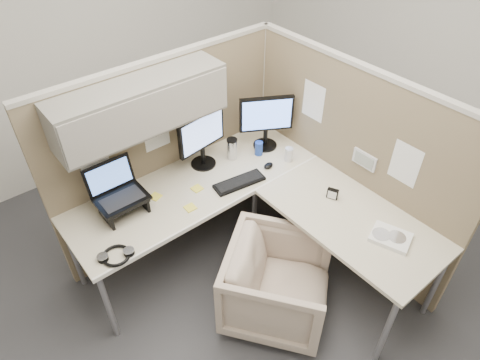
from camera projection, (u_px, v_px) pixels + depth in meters
ground at (250, 280)px, 3.47m from camera, size 4.50×4.50×0.00m
partition_back at (157, 133)px, 3.14m from camera, size 2.00×0.36×1.63m
partition_right at (345, 162)px, 3.34m from camera, size 0.07×2.03×1.63m
desk at (253, 204)px, 3.16m from camera, size 2.00×1.98×0.73m
office_chair at (278, 281)px, 3.03m from camera, size 0.95×0.94×0.72m
monitor_left at (202, 136)px, 3.28m from camera, size 0.44×0.20×0.47m
monitor_right at (266, 118)px, 3.47m from camera, size 0.40×0.25×0.47m
laptop_station at (119, 196)px, 2.96m from camera, size 0.34×0.30×0.36m
keyboard at (239, 182)px, 3.26m from camera, size 0.42×0.19×0.02m
mouse at (268, 166)px, 3.41m from camera, size 0.10×0.07×0.03m
travel_mug at (232, 149)px, 3.46m from camera, size 0.09×0.09×0.18m
soda_can_green at (289, 154)px, 3.46m from camera, size 0.07×0.07×0.12m
soda_can_silver at (259, 148)px, 3.52m from camera, size 0.07×0.07×0.12m
sticky_note_c at (155, 197)px, 3.15m from camera, size 0.10×0.10×0.01m
sticky_note_d at (197, 188)px, 3.22m from camera, size 0.08×0.08×0.01m
sticky_note_a at (190, 208)px, 3.06m from camera, size 0.08×0.08×0.01m
headphones at (116, 255)px, 2.71m from camera, size 0.24×0.24×0.03m
paper_stack at (391, 237)px, 2.83m from camera, size 0.27×0.30×0.03m
desk_clock at (333, 194)px, 3.12m from camera, size 0.06×0.09×0.08m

